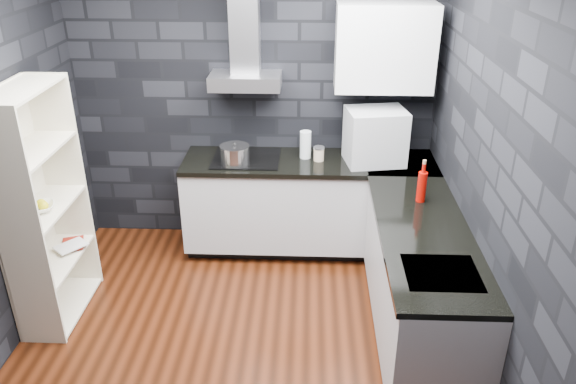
# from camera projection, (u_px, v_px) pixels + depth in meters

# --- Properties ---
(ground) EXTENTS (3.20, 3.20, 0.00)m
(ground) POSITION_uv_depth(u_px,v_px,m) (238.00, 340.00, 4.13)
(ground) COLOR #3E180A
(wall_back) EXTENTS (3.20, 0.05, 2.70)m
(wall_back) POSITION_uv_depth(u_px,v_px,m) (254.00, 99.00, 5.00)
(wall_back) COLOR black
(wall_back) RESTS_ON ground
(wall_front) EXTENTS (3.20, 0.05, 2.70)m
(wall_front) POSITION_uv_depth(u_px,v_px,m) (171.00, 350.00, 2.08)
(wall_front) COLOR black
(wall_front) RESTS_ON ground
(wall_right) EXTENTS (0.05, 3.20, 2.70)m
(wall_right) POSITION_uv_depth(u_px,v_px,m) (490.00, 177.00, 3.48)
(wall_right) COLOR black
(wall_right) RESTS_ON ground
(toekick_back) EXTENTS (2.18, 0.50, 0.10)m
(toekick_back) POSITION_uv_depth(u_px,v_px,m) (308.00, 241.00, 5.30)
(toekick_back) COLOR black
(toekick_back) RESTS_ON ground
(toekick_right) EXTENTS (0.50, 1.78, 0.10)m
(toekick_right) POSITION_uv_depth(u_px,v_px,m) (419.00, 330.00, 4.15)
(toekick_right) COLOR black
(toekick_right) RESTS_ON ground
(counter_back_cab) EXTENTS (2.20, 0.60, 0.76)m
(counter_back_cab) POSITION_uv_depth(u_px,v_px,m) (308.00, 203.00, 5.07)
(counter_back_cab) COLOR #B6B7BB
(counter_back_cab) RESTS_ON ground
(counter_right_cab) EXTENTS (0.60, 1.80, 0.76)m
(counter_right_cab) POSITION_uv_depth(u_px,v_px,m) (420.00, 282.00, 3.97)
(counter_right_cab) COLOR #B6B7BB
(counter_right_cab) RESTS_ON ground
(counter_back_top) EXTENTS (2.20, 0.62, 0.04)m
(counter_back_top) POSITION_uv_depth(u_px,v_px,m) (309.00, 163.00, 4.89)
(counter_back_top) COLOR black
(counter_back_top) RESTS_ON counter_back_cab
(counter_right_top) EXTENTS (0.62, 1.80, 0.04)m
(counter_right_top) POSITION_uv_depth(u_px,v_px,m) (425.00, 233.00, 3.79)
(counter_right_top) COLOR black
(counter_right_top) RESTS_ON counter_right_cab
(counter_corner_top) EXTENTS (0.62, 0.62, 0.04)m
(counter_corner_top) POSITION_uv_depth(u_px,v_px,m) (401.00, 164.00, 4.87)
(counter_corner_top) COLOR black
(counter_corner_top) RESTS_ON counter_right_cab
(hood_body) EXTENTS (0.60, 0.34, 0.12)m
(hood_body) POSITION_uv_depth(u_px,v_px,m) (245.00, 81.00, 4.74)
(hood_body) COLOR #BBBBC0
(hood_body) RESTS_ON wall_back
(hood_chimney) EXTENTS (0.24, 0.20, 0.90)m
(hood_chimney) POSITION_uv_depth(u_px,v_px,m) (244.00, 17.00, 4.58)
(hood_chimney) COLOR #BBBBC0
(hood_chimney) RESTS_ON hood_body
(upper_cabinet) EXTENTS (0.80, 0.35, 0.70)m
(upper_cabinet) POSITION_uv_depth(u_px,v_px,m) (385.00, 48.00, 4.56)
(upper_cabinet) COLOR white
(upper_cabinet) RESTS_ON wall_back
(cooktop) EXTENTS (0.58, 0.50, 0.01)m
(cooktop) POSITION_uv_depth(u_px,v_px,m) (246.00, 158.00, 4.91)
(cooktop) COLOR black
(cooktop) RESTS_ON counter_back_top
(sink_rim) EXTENTS (0.44, 0.40, 0.01)m
(sink_rim) POSITION_uv_depth(u_px,v_px,m) (442.00, 273.00, 3.34)
(sink_rim) COLOR #BBBBC0
(sink_rim) RESTS_ON counter_right_top
(pot) EXTENTS (0.28, 0.28, 0.14)m
(pot) POSITION_uv_depth(u_px,v_px,m) (235.00, 155.00, 4.77)
(pot) COLOR #BCBBC0
(pot) RESTS_ON cooktop
(glass_vase) EXTENTS (0.12, 0.12, 0.24)m
(glass_vase) POSITION_uv_depth(u_px,v_px,m) (305.00, 145.00, 4.89)
(glass_vase) COLOR white
(glass_vase) RESTS_ON counter_back_top
(storage_jar) EXTENTS (0.11, 0.11, 0.11)m
(storage_jar) POSITION_uv_depth(u_px,v_px,m) (319.00, 154.00, 4.86)
(storage_jar) COLOR #CBB291
(storage_jar) RESTS_ON counter_back_top
(utensil_crock) EXTENTS (0.10, 0.10, 0.13)m
(utensil_crock) POSITION_uv_depth(u_px,v_px,m) (352.00, 155.00, 4.83)
(utensil_crock) COLOR #BCBBC0
(utensil_crock) RESTS_ON counter_back_top
(appliance_garage) EXTENTS (0.54, 0.45, 0.48)m
(appliance_garage) POSITION_uv_depth(u_px,v_px,m) (375.00, 137.00, 4.76)
(appliance_garage) COLOR silver
(appliance_garage) RESTS_ON counter_back_top
(red_bottle) EXTENTS (0.07, 0.07, 0.23)m
(red_bottle) POSITION_uv_depth(u_px,v_px,m) (422.00, 187.00, 4.13)
(red_bottle) COLOR #940803
(red_bottle) RESTS_ON counter_right_top
(bookshelf) EXTENTS (0.41, 0.83, 1.80)m
(bookshelf) POSITION_uv_depth(u_px,v_px,m) (44.00, 209.00, 4.07)
(bookshelf) COLOR beige
(bookshelf) RESTS_ON ground
(fruit_bowl) EXTENTS (0.27, 0.27, 0.05)m
(fruit_bowl) POSITION_uv_depth(u_px,v_px,m) (40.00, 207.00, 4.01)
(fruit_bowl) COLOR white
(fruit_bowl) RESTS_ON bookshelf
(book_red) EXTENTS (0.16, 0.07, 0.22)m
(book_red) POSITION_uv_depth(u_px,v_px,m) (60.00, 235.00, 4.38)
(book_red) COLOR maroon
(book_red) RESTS_ON bookshelf
(book_second) EXTENTS (0.14, 0.12, 0.23)m
(book_second) POSITION_uv_depth(u_px,v_px,m) (63.00, 231.00, 4.39)
(book_second) COLOR #B2B2B2
(book_second) RESTS_ON bookshelf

